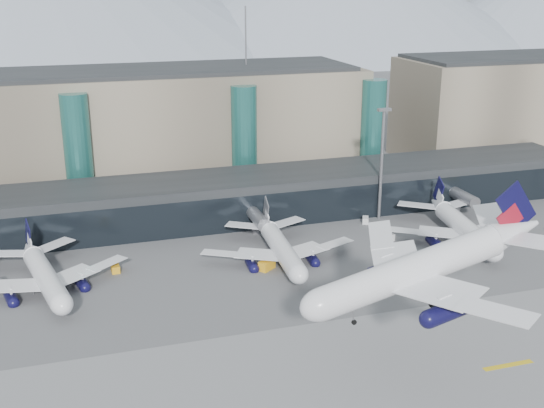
{
  "coord_description": "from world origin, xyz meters",
  "views": [
    {
      "loc": [
        -37.58,
        -86.35,
        52.61
      ],
      "look_at": [
        -0.82,
        32.0,
        11.56
      ],
      "focal_mm": 45.0,
      "sensor_mm": 36.0,
      "label": 1
    }
  ],
  "objects_px": {
    "jet_parked_mid": "(279,240)",
    "veh_g": "(389,236)",
    "hero_jet": "(435,256)",
    "veh_d": "(365,220)",
    "jet_parked_left": "(42,266)",
    "veh_h": "(267,265)",
    "lightmast_mid": "(382,158)",
    "jet_parked_right": "(460,219)",
    "veh_b": "(115,268)"
  },
  "relations": [
    {
      "from": "lightmast_mid",
      "to": "jet_parked_right",
      "type": "distance_m",
      "value": 22.0
    },
    {
      "from": "veh_d",
      "to": "veh_g",
      "type": "height_order",
      "value": "veh_g"
    },
    {
      "from": "jet_parked_mid",
      "to": "veh_b",
      "type": "bearing_deg",
      "value": 88.87
    },
    {
      "from": "hero_jet",
      "to": "jet_parked_mid",
      "type": "xyz_separation_m",
      "value": [
        -6.97,
        45.65,
        -13.88
      ]
    },
    {
      "from": "lightmast_mid",
      "to": "veh_d",
      "type": "height_order",
      "value": "lightmast_mid"
    },
    {
      "from": "veh_b",
      "to": "veh_d",
      "type": "relative_size",
      "value": 1.01
    },
    {
      "from": "jet_parked_right",
      "to": "veh_g",
      "type": "bearing_deg",
      "value": 86.15
    },
    {
      "from": "lightmast_mid",
      "to": "hero_jet",
      "type": "relative_size",
      "value": 0.68
    },
    {
      "from": "lightmast_mid",
      "to": "jet_parked_left",
      "type": "height_order",
      "value": "lightmast_mid"
    },
    {
      "from": "jet_parked_left",
      "to": "veh_b",
      "type": "xyz_separation_m",
      "value": [
        12.87,
        2.82,
        -3.28
      ]
    },
    {
      "from": "veh_g",
      "to": "veh_h",
      "type": "distance_m",
      "value": 30.09
    },
    {
      "from": "hero_jet",
      "to": "jet_parked_right",
      "type": "distance_m",
      "value": 57.52
    },
    {
      "from": "lightmast_mid",
      "to": "jet_parked_mid",
      "type": "distance_m",
      "value": 34.89
    },
    {
      "from": "hero_jet",
      "to": "veh_d",
      "type": "bearing_deg",
      "value": 69.53
    },
    {
      "from": "lightmast_mid",
      "to": "hero_jet",
      "type": "bearing_deg",
      "value": -110.05
    },
    {
      "from": "jet_parked_mid",
      "to": "jet_parked_right",
      "type": "relative_size",
      "value": 0.93
    },
    {
      "from": "veh_b",
      "to": "jet_parked_mid",
      "type": "bearing_deg",
      "value": -97.22
    },
    {
      "from": "lightmast_mid",
      "to": "veh_h",
      "type": "height_order",
      "value": "lightmast_mid"
    },
    {
      "from": "jet_parked_mid",
      "to": "veh_h",
      "type": "distance_m",
      "value": 6.68
    },
    {
      "from": "hero_jet",
      "to": "veh_g",
      "type": "height_order",
      "value": "hero_jet"
    },
    {
      "from": "veh_h",
      "to": "jet_parked_left",
      "type": "bearing_deg",
      "value": 136.11
    },
    {
      "from": "veh_b",
      "to": "veh_g",
      "type": "bearing_deg",
      "value": -92.22
    },
    {
      "from": "lightmast_mid",
      "to": "veh_b",
      "type": "distance_m",
      "value": 63.65
    },
    {
      "from": "lightmast_mid",
      "to": "veh_b",
      "type": "xyz_separation_m",
      "value": [
        -60.81,
        -12.88,
        -13.72
      ]
    },
    {
      "from": "veh_b",
      "to": "lightmast_mid",
      "type": "bearing_deg",
      "value": -80.16
    },
    {
      "from": "jet_parked_left",
      "to": "veh_d",
      "type": "bearing_deg",
      "value": -90.98
    },
    {
      "from": "jet_parked_left",
      "to": "veh_h",
      "type": "bearing_deg",
      "value": -108.55
    },
    {
      "from": "veh_b",
      "to": "veh_h",
      "type": "height_order",
      "value": "veh_h"
    },
    {
      "from": "veh_h",
      "to": "jet_parked_mid",
      "type": "bearing_deg",
      "value": 12.61
    },
    {
      "from": "jet_parked_mid",
      "to": "veh_g",
      "type": "bearing_deg",
      "value": -79.94
    },
    {
      "from": "lightmast_mid",
      "to": "veh_g",
      "type": "xyz_separation_m",
      "value": [
        -3.98,
        -12.98,
        -13.67
      ]
    },
    {
      "from": "hero_jet",
      "to": "jet_parked_left",
      "type": "height_order",
      "value": "hero_jet"
    },
    {
      "from": "veh_g",
      "to": "veh_d",
      "type": "bearing_deg",
      "value": 174.95
    },
    {
      "from": "lightmast_mid",
      "to": "jet_parked_mid",
      "type": "bearing_deg",
      "value": -151.89
    },
    {
      "from": "jet_parked_left",
      "to": "veh_d",
      "type": "distance_m",
      "value": 70.79
    },
    {
      "from": "jet_parked_mid",
      "to": "jet_parked_right",
      "type": "bearing_deg",
      "value": -86.93
    },
    {
      "from": "jet_parked_mid",
      "to": "jet_parked_right",
      "type": "distance_m",
      "value": 40.1
    },
    {
      "from": "lightmast_mid",
      "to": "veh_h",
      "type": "xyz_separation_m",
      "value": [
        -33.17,
        -20.25,
        -13.5
      ]
    },
    {
      "from": "jet_parked_mid",
      "to": "jet_parked_right",
      "type": "xyz_separation_m",
      "value": [
        40.1,
        -0.63,
        0.33
      ]
    },
    {
      "from": "jet_parked_right",
      "to": "veh_b",
      "type": "xyz_separation_m",
      "value": [
        -71.55,
        3.43,
        -3.59
      ]
    },
    {
      "from": "jet_parked_mid",
      "to": "jet_parked_left",
      "type": "bearing_deg",
      "value": 93.99
    },
    {
      "from": "hero_jet",
      "to": "veh_h",
      "type": "relative_size",
      "value": 11.39
    },
    {
      "from": "lightmast_mid",
      "to": "hero_jet",
      "type": "distance_m",
      "value": 65.38
    },
    {
      "from": "veh_b",
      "to": "veh_g",
      "type": "height_order",
      "value": "veh_g"
    },
    {
      "from": "veh_b",
      "to": "veh_d",
      "type": "xyz_separation_m",
      "value": [
        56.51,
        10.88,
        -0.01
      ]
    },
    {
      "from": "jet_parked_mid",
      "to": "veh_g",
      "type": "xyz_separation_m",
      "value": [
        25.38,
        2.71,
        -3.21
      ]
    },
    {
      "from": "hero_jet",
      "to": "jet_parked_right",
      "type": "bearing_deg",
      "value": 50.14
    },
    {
      "from": "jet_parked_mid",
      "to": "veh_h",
      "type": "height_order",
      "value": "jet_parked_mid"
    },
    {
      "from": "hero_jet",
      "to": "veh_d",
      "type": "relative_size",
      "value": 15.66
    },
    {
      "from": "lightmast_mid",
      "to": "jet_parked_right",
      "type": "xyz_separation_m",
      "value": [
        10.74,
        -16.31,
        -10.13
      ]
    }
  ]
}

